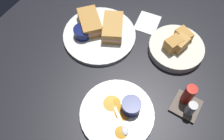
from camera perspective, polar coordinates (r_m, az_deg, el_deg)
name	(u,v)px	position (r cm, az deg, el deg)	size (l,w,h in cm)	color
ground_plane	(122,61)	(91.02, 2.51, 2.30)	(110.00, 110.00, 3.00)	black
plate_sandwich_main	(99,35)	(95.44, -3.06, 8.49)	(29.00, 29.00, 1.60)	white
sandwich_half_near	(113,27)	(93.69, 0.19, 10.36)	(15.04, 12.77, 4.80)	tan
sandwich_half_far	(90,22)	(95.82, -5.42, 11.51)	(14.37, 14.73, 4.80)	#C68C42
ramekin_dark_sauce	(82,32)	(93.51, -7.18, 9.21)	(6.90, 6.90, 3.65)	#0C144C
spoon_by_dark_ramekin	(96,31)	(95.44, -3.88, 9.53)	(8.66, 7.28, 0.80)	silver
plate_chips_companion	(117,114)	(79.05, 1.21, -10.55)	(24.68, 24.68, 1.60)	white
ramekin_light_gravy	(131,106)	(76.94, 4.68, -8.68)	(6.41, 6.41, 4.25)	#0C144C
spoon_by_gravy_ramekin	(123,127)	(76.53, 2.75, -13.61)	(7.04, 8.82, 0.80)	silver
plantain_chip_scatter	(117,110)	(78.25, 1.32, -9.81)	(13.10, 13.66, 0.60)	gold
bread_basket_rear	(176,47)	(93.33, 15.39, 5.46)	(21.04, 21.04, 7.67)	silver
condiment_caddy	(188,101)	(81.71, 18.01, -7.27)	(9.00, 9.00, 9.50)	brown
paper_napkin_folded	(149,23)	(101.34, 8.88, 11.22)	(11.00, 9.00, 0.40)	white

